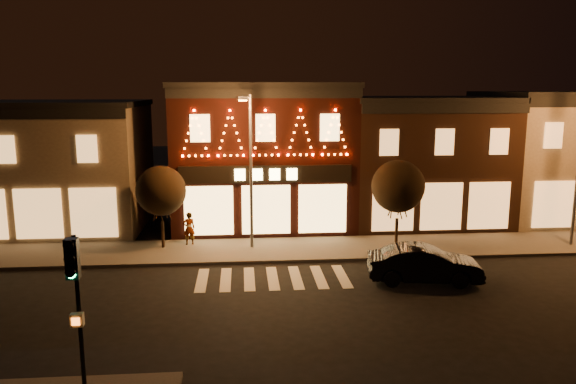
{
  "coord_description": "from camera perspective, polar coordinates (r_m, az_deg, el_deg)",
  "views": [
    {
      "loc": [
        -1.25,
        -18.61,
        8.01
      ],
      "look_at": [
        0.66,
        4.0,
        3.75
      ],
      "focal_mm": 34.61,
      "sensor_mm": 36.0,
      "label": 1
    }
  ],
  "objects": [
    {
      "name": "ground",
      "position": [
        20.3,
        -0.92,
        -12.61
      ],
      "size": [
        120.0,
        120.0,
        0.0
      ],
      "primitive_type": "plane",
      "color": "black",
      "rests_on": "ground"
    },
    {
      "name": "building_left",
      "position": [
        34.93,
        -24.46,
        2.53
      ],
      "size": [
        12.2,
        8.28,
        7.3
      ],
      "color": "#6F614F",
      "rests_on": "ground"
    },
    {
      "name": "building_right_a",
      "position": [
        34.6,
        13.34,
        3.3
      ],
      "size": [
        9.2,
        8.28,
        7.5
      ],
      "color": "#321C11",
      "rests_on": "ground"
    },
    {
      "name": "tree_right",
      "position": [
        28.0,
        11.25,
        0.58
      ],
      "size": [
        2.62,
        2.62,
        4.39
      ],
      "rotation": [
        0.0,
        0.0,
        0.17
      ],
      "color": "black",
      "rests_on": "sidewalk_far"
    },
    {
      "name": "pedestrian",
      "position": [
        28.69,
        -10.13,
        -3.7
      ],
      "size": [
        0.7,
        0.56,
        1.68
      ],
      "primitive_type": "imported",
      "rotation": [
        0.0,
        0.0,
        3.42
      ],
      "color": "gray",
      "rests_on": "sidewalk_far"
    },
    {
      "name": "building_pulp",
      "position": [
        32.84,
        -2.61,
        3.9
      ],
      "size": [
        10.2,
        8.34,
        8.3
      ],
      "color": "black",
      "rests_on": "ground"
    },
    {
      "name": "streetlamp_mid",
      "position": [
        26.96,
        -3.94,
        3.31
      ],
      "size": [
        0.7,
        1.73,
        7.55
      ],
      "rotation": [
        0.0,
        0.0,
        0.24
      ],
      "color": "#59595E",
      "rests_on": "sidewalk_far"
    },
    {
      "name": "traffic_signal_near",
      "position": [
        14.63,
        -21.0,
        -9.18
      ],
      "size": [
        0.31,
        0.45,
        4.37
      ],
      "rotation": [
        0.0,
        0.0,
        0.02
      ],
      "color": "black",
      "rests_on": "sidewalk_near"
    },
    {
      "name": "dark_sedan",
      "position": [
        24.04,
        13.83,
        -7.22
      ],
      "size": [
        4.85,
        2.27,
        1.54
      ],
      "primitive_type": "imported",
      "rotation": [
        0.0,
        0.0,
        1.43
      ],
      "color": "black",
      "rests_on": "ground"
    },
    {
      "name": "sidewalk_far",
      "position": [
        27.96,
        2.06,
        -5.86
      ],
      "size": [
        44.0,
        4.0,
        0.15
      ],
      "primitive_type": "cube",
      "color": "#47423D",
      "rests_on": "ground"
    },
    {
      "name": "tree_left",
      "position": [
        28.0,
        -12.92,
        0.12
      ],
      "size": [
        2.46,
        2.46,
        4.12
      ],
      "rotation": [
        0.0,
        0.0,
        0.16
      ],
      "color": "black",
      "rests_on": "sidewalk_far"
    },
    {
      "name": "building_right_b",
      "position": [
        38.34,
        26.27,
        3.4
      ],
      "size": [
        9.2,
        8.28,
        7.8
      ],
      "color": "#6F614F",
      "rests_on": "ground"
    }
  ]
}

